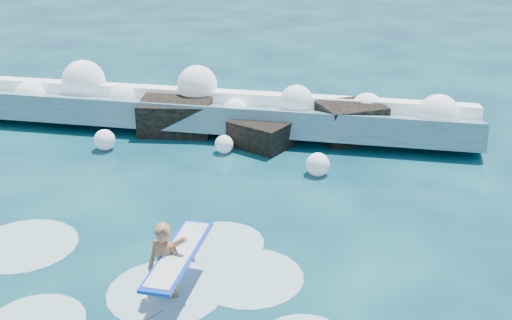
{
  "coord_description": "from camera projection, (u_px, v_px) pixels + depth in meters",
  "views": [
    {
      "loc": [
        4.32,
        -12.42,
        7.46
      ],
      "look_at": [
        1.5,
        2.0,
        1.2
      ],
      "focal_mm": 45.0,
      "sensor_mm": 36.0,
      "label": 1
    }
  ],
  "objects": [
    {
      "name": "surf_foam",
      "position": [
        151.0,
        276.0,
        13.35
      ],
      "size": [
        8.79,
        5.44,
        0.12
      ],
      "color": "silver",
      "rests_on": "ground"
    },
    {
      "name": "surfer_with_board",
      "position": [
        168.0,
        266.0,
        12.38
      ],
      "size": [
        1.0,
        3.05,
        1.95
      ],
      "color": "#A06B4A",
      "rests_on": "ground"
    },
    {
      "name": "wave_spray",
      "position": [
        205.0,
        98.0,
        21.28
      ],
      "size": [
        14.95,
        4.67,
        2.02
      ],
      "color": "white",
      "rests_on": "ground"
    },
    {
      "name": "rock_cluster",
      "position": [
        254.0,
        124.0,
        20.69
      ],
      "size": [
        8.17,
        3.32,
        1.34
      ],
      "color": "black",
      "rests_on": "ground"
    },
    {
      "name": "ground",
      "position": [
        176.0,
        236.0,
        14.9
      ],
      "size": [
        200.0,
        200.0,
        0.0
      ],
      "primitive_type": "plane",
      "color": "#07223B",
      "rests_on": "ground"
    },
    {
      "name": "breaking_wave",
      "position": [
        216.0,
        113.0,
        21.43
      ],
      "size": [
        17.04,
        2.7,
        1.47
      ],
      "color": "#346C83",
      "rests_on": "ground"
    }
  ]
}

